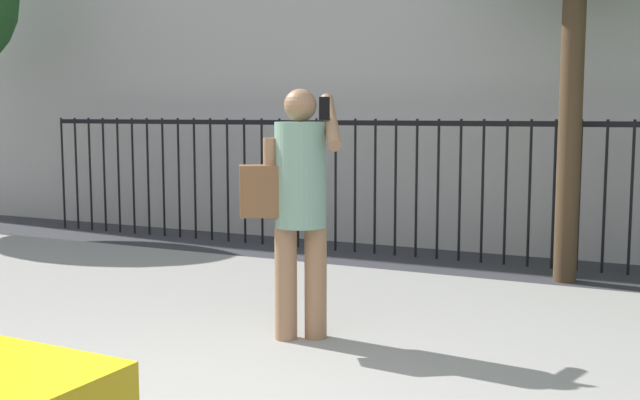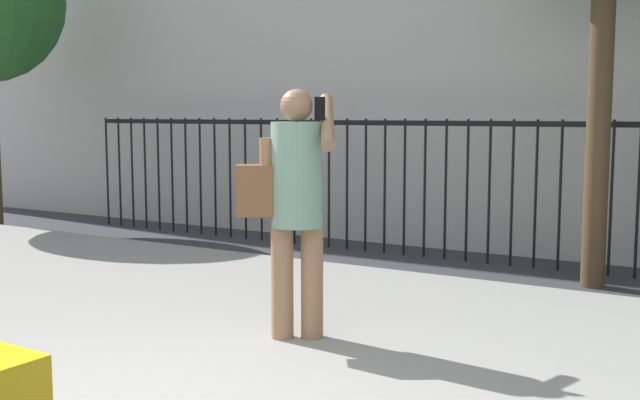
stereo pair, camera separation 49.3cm
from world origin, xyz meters
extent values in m
cube|color=gray|center=(0.00, 2.20, 0.07)|extent=(28.00, 4.40, 0.15)
cube|color=black|center=(0.00, 5.90, 1.55)|extent=(12.00, 0.04, 0.06)
cylinder|color=black|center=(-6.00, 5.90, 0.80)|extent=(0.03, 0.03, 1.60)
cylinder|color=black|center=(-5.74, 5.90, 0.80)|extent=(0.03, 0.03, 1.60)
cylinder|color=black|center=(-5.49, 5.90, 0.80)|extent=(0.03, 0.03, 1.60)
cylinder|color=black|center=(-5.23, 5.90, 0.80)|extent=(0.03, 0.03, 1.60)
cylinder|color=black|center=(-4.98, 5.90, 0.80)|extent=(0.03, 0.03, 1.60)
cylinder|color=black|center=(-4.72, 5.90, 0.80)|extent=(0.03, 0.03, 1.60)
cylinder|color=black|center=(-4.47, 5.90, 0.80)|extent=(0.03, 0.03, 1.60)
cylinder|color=black|center=(-4.21, 5.90, 0.80)|extent=(0.03, 0.03, 1.60)
cylinder|color=black|center=(-3.96, 5.90, 0.80)|extent=(0.03, 0.03, 1.60)
cylinder|color=black|center=(-3.70, 5.90, 0.80)|extent=(0.03, 0.03, 1.60)
cylinder|color=black|center=(-3.45, 5.90, 0.80)|extent=(0.03, 0.03, 1.60)
cylinder|color=black|center=(-3.19, 5.90, 0.80)|extent=(0.03, 0.03, 1.60)
cylinder|color=black|center=(-2.94, 5.90, 0.80)|extent=(0.03, 0.03, 1.60)
cylinder|color=black|center=(-2.68, 5.90, 0.80)|extent=(0.03, 0.03, 1.60)
cylinder|color=black|center=(-2.43, 5.90, 0.80)|extent=(0.03, 0.03, 1.60)
cylinder|color=black|center=(-2.17, 5.90, 0.80)|extent=(0.03, 0.03, 1.60)
cylinder|color=black|center=(-1.91, 5.90, 0.80)|extent=(0.03, 0.03, 1.60)
cylinder|color=black|center=(-1.66, 5.90, 0.80)|extent=(0.03, 0.03, 1.60)
cylinder|color=black|center=(-1.40, 5.90, 0.80)|extent=(0.03, 0.03, 1.60)
cylinder|color=black|center=(-1.15, 5.90, 0.80)|extent=(0.03, 0.03, 1.60)
cylinder|color=black|center=(-0.89, 5.90, 0.80)|extent=(0.03, 0.03, 1.60)
cylinder|color=black|center=(-0.64, 5.90, 0.80)|extent=(0.03, 0.03, 1.60)
cylinder|color=black|center=(-0.38, 5.90, 0.80)|extent=(0.03, 0.03, 1.60)
cylinder|color=black|center=(-0.13, 5.90, 0.80)|extent=(0.03, 0.03, 1.60)
cylinder|color=black|center=(0.13, 5.90, 0.80)|extent=(0.03, 0.03, 1.60)
cylinder|color=black|center=(0.38, 5.90, 0.80)|extent=(0.03, 0.03, 1.60)
cylinder|color=black|center=(0.64, 5.90, 0.80)|extent=(0.03, 0.03, 1.60)
cylinder|color=black|center=(0.89, 5.90, 0.80)|extent=(0.03, 0.03, 1.60)
cylinder|color=black|center=(1.15, 5.90, 0.80)|extent=(0.03, 0.03, 1.60)
cylinder|color=black|center=(1.40, 5.90, 0.80)|extent=(0.03, 0.03, 1.60)
cylinder|color=black|center=(1.66, 5.90, 0.80)|extent=(0.03, 0.03, 1.60)
cylinder|color=#936B4C|center=(-0.08, 2.06, 0.53)|extent=(0.15, 0.15, 0.76)
cylinder|color=#936B4C|center=(-0.24, 1.96, 0.53)|extent=(0.15, 0.15, 0.76)
cylinder|color=gray|center=(-0.16, 2.01, 1.26)|extent=(0.47, 0.47, 0.69)
sphere|color=#936B4C|center=(-0.16, 2.01, 1.71)|extent=(0.21, 0.21, 0.21)
cylinder|color=#936B4C|center=(0.01, 2.12, 1.61)|extent=(0.33, 0.46, 0.38)
cylinder|color=#936B4C|center=(-0.33, 1.90, 1.24)|extent=(0.09, 0.09, 0.53)
cube|color=black|center=(0.00, 2.04, 1.69)|extent=(0.06, 0.05, 0.15)
cube|color=brown|center=(-0.38, 1.87, 1.15)|extent=(0.32, 0.28, 0.34)
cylinder|color=#4C3823|center=(1.11, 5.31, 1.68)|extent=(0.22, 0.22, 3.37)
camera|label=1|loc=(2.11, -2.46, 1.66)|focal=42.83mm
camera|label=2|loc=(2.54, -2.23, 1.66)|focal=42.83mm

